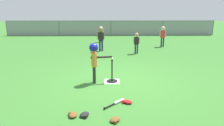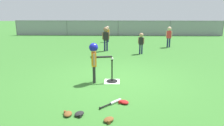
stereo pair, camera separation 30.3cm
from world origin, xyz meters
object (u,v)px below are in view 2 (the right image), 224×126
object	(u,v)px
batting_tee	(112,78)
fielder_deep_left	(169,34)
fielder_deep_right	(106,36)
baseball_on_tee	(112,59)
spare_bat_silver	(113,102)
glove_outfield_drop	(124,102)
glove_tossed_aside	(109,120)
glove_near_bats	(68,114)
batter_child	(94,55)
fielder_near_right	(107,32)
fielder_near_left	(141,40)
glove_by_plate	(79,114)

from	to	relation	value
batting_tee	fielder_deep_left	size ratio (longest dim) A/B	0.58
fielder_deep_right	fielder_deep_left	bearing A→B (deg)	18.80
baseball_on_tee	spare_bat_silver	size ratio (longest dim) A/B	0.15
fielder_deep_left	glove_outfield_drop	distance (m)	7.58
fielder_deep_right	glove_outfield_drop	world-z (taller)	fielder_deep_right
batting_tee	fielder_deep_right	distance (m)	4.59
glove_tossed_aside	fielder_deep_right	bearing A→B (deg)	93.78
glove_near_bats	glove_tossed_aside	bearing A→B (deg)	-13.95
spare_bat_silver	glove_near_bats	size ratio (longest dim) A/B	2.13
batter_child	glove_near_bats	distance (m)	2.10
fielder_near_right	spare_bat_silver	xyz separation A→B (m)	(0.58, -8.87, -0.60)
fielder_near_left	glove_tossed_aside	world-z (taller)	fielder_near_left
glove_near_bats	glove_outfield_drop	world-z (taller)	same
glove_by_plate	glove_outfield_drop	size ratio (longest dim) A/B	0.99
fielder_deep_right	fielder_near_left	xyz separation A→B (m)	(1.65, -0.66, -0.13)
baseball_on_tee	fielder_deep_right	size ratio (longest dim) A/B	0.06
glove_by_plate	glove_tossed_aside	size ratio (longest dim) A/B	0.99
spare_bat_silver	baseball_on_tee	bearing A→B (deg)	92.95
baseball_on_tee	spare_bat_silver	distance (m)	1.60
baseball_on_tee	fielder_deep_right	distance (m)	4.54
fielder_near_right	glove_outfield_drop	size ratio (longest dim) A/B	3.62
batting_tee	glove_near_bats	xyz separation A→B (m)	(-0.81, -2.02, -0.06)
batter_child	glove_tossed_aside	world-z (taller)	batter_child
batting_tee	fielder_near_left	size ratio (longest dim) A/B	0.66
batter_child	fielder_near_left	size ratio (longest dim) A/B	1.17
fielder_deep_right	baseball_on_tee	bearing A→B (deg)	-84.45
fielder_deep_left	spare_bat_silver	world-z (taller)	fielder_deep_left
fielder_near_left	glove_tossed_aside	size ratio (longest dim) A/B	3.58
fielder_near_left	glove_outfield_drop	world-z (taller)	fielder_near_left
batting_tee	glove_near_bats	world-z (taller)	batting_tee
baseball_on_tee	fielder_deep_left	bearing A→B (deg)	62.95
glove_near_bats	glove_outfield_drop	size ratio (longest dim) A/B	0.85
baseball_on_tee	fielder_deep_left	size ratio (longest dim) A/B	0.07
baseball_on_tee	batter_child	size ratio (longest dim) A/B	0.07
batter_child	fielder_near_right	world-z (taller)	batter_child
batter_child	fielder_deep_right	bearing A→B (deg)	89.34
fielder_deep_left	batter_child	bearing A→B (deg)	-120.47
fielder_deep_right	batter_child	bearing A→B (deg)	-90.66
fielder_near_right	glove_by_plate	size ratio (longest dim) A/B	3.65
fielder_near_left	batter_child	bearing A→B (deg)	-113.36
fielder_near_left	glove_outfield_drop	xyz separation A→B (m)	(-0.91, -5.31, -0.59)
fielder_deep_left	fielder_near_right	bearing A→B (deg)	152.62
fielder_near_left	batting_tee	bearing A→B (deg)	-107.47
spare_bat_silver	glove_outfield_drop	world-z (taller)	glove_outfield_drop
fielder_near_left	glove_by_plate	bearing A→B (deg)	-107.00
fielder_deep_right	glove_tossed_aside	bearing A→B (deg)	-86.22
fielder_near_right	glove_by_plate	distance (m)	9.44
fielder_near_left	glove_near_bats	world-z (taller)	fielder_near_left
glove_tossed_aside	glove_near_bats	bearing A→B (deg)	166.05
batter_child	fielder_near_left	world-z (taller)	batter_child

